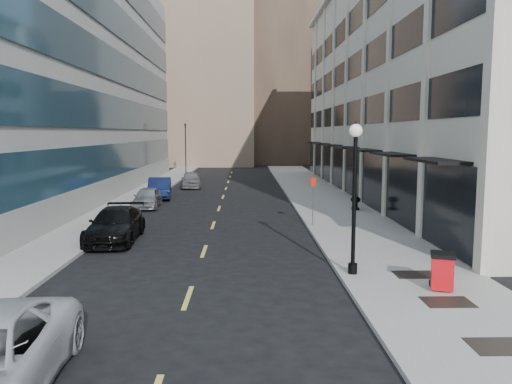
{
  "coord_description": "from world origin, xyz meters",
  "views": [
    {
      "loc": [
        1.78,
        -12.78,
        5.02
      ],
      "look_at": [
        2.27,
        10.88,
        2.19
      ],
      "focal_mm": 35.0,
      "sensor_mm": 36.0,
      "label": 1
    }
  ],
  "objects_px": {
    "traffic_signal": "(185,127)",
    "car_grey_sedan": "(191,180)",
    "car_blue_sedan": "(160,188)",
    "trash_bin": "(442,270)",
    "lamppost": "(355,185)",
    "car_black_pickup": "(115,225)",
    "car_silver_sedan": "(147,198)",
    "urn_planter": "(355,201)",
    "sign_post": "(313,193)"
  },
  "relations": [
    {
      "from": "urn_planter",
      "to": "traffic_signal",
      "type": "bearing_deg",
      "value": 115.61
    },
    {
      "from": "car_black_pickup",
      "to": "lamppost",
      "type": "bearing_deg",
      "value": -34.01
    },
    {
      "from": "lamppost",
      "to": "urn_planter",
      "type": "bearing_deg",
      "value": 77.23
    },
    {
      "from": "car_black_pickup",
      "to": "urn_planter",
      "type": "bearing_deg",
      "value": 30.34
    },
    {
      "from": "trash_bin",
      "to": "sign_post",
      "type": "xyz_separation_m",
      "value": [
        -2.56,
        10.91,
        1.08
      ]
    },
    {
      "from": "car_black_pickup",
      "to": "urn_planter",
      "type": "distance_m",
      "value": 15.38
    },
    {
      "from": "car_blue_sedan",
      "to": "trash_bin",
      "type": "height_order",
      "value": "car_blue_sedan"
    },
    {
      "from": "car_black_pickup",
      "to": "lamppost",
      "type": "xyz_separation_m",
      "value": [
        9.75,
        -6.1,
        2.48
      ]
    },
    {
      "from": "lamppost",
      "to": "car_grey_sedan",
      "type": "bearing_deg",
      "value": 106.89
    },
    {
      "from": "car_blue_sedan",
      "to": "car_silver_sedan",
      "type": "bearing_deg",
      "value": -97.42
    },
    {
      "from": "trash_bin",
      "to": "lamppost",
      "type": "relative_size",
      "value": 0.22
    },
    {
      "from": "traffic_signal",
      "to": "lamppost",
      "type": "bearing_deg",
      "value": -75.98
    },
    {
      "from": "car_black_pickup",
      "to": "urn_planter",
      "type": "xyz_separation_m",
      "value": [
        12.99,
        8.22,
        -0.09
      ]
    },
    {
      "from": "car_silver_sedan",
      "to": "car_blue_sedan",
      "type": "bearing_deg",
      "value": 87.79
    },
    {
      "from": "car_silver_sedan",
      "to": "car_grey_sedan",
      "type": "relative_size",
      "value": 0.93
    },
    {
      "from": "car_silver_sedan",
      "to": "car_grey_sedan",
      "type": "xyz_separation_m",
      "value": [
        1.6,
        12.19,
        0.06
      ]
    },
    {
      "from": "car_blue_sedan",
      "to": "trash_bin",
      "type": "distance_m",
      "value": 26.3
    },
    {
      "from": "car_blue_sedan",
      "to": "car_grey_sedan",
      "type": "bearing_deg",
      "value": 70.42
    },
    {
      "from": "car_black_pickup",
      "to": "car_silver_sedan",
      "type": "xyz_separation_m",
      "value": [
        -0.53,
        10.31,
        -0.07
      ]
    },
    {
      "from": "sign_post",
      "to": "car_silver_sedan",
      "type": "bearing_deg",
      "value": 125.68
    },
    {
      "from": "car_black_pickup",
      "to": "car_blue_sedan",
      "type": "bearing_deg",
      "value": 90.05
    },
    {
      "from": "traffic_signal",
      "to": "car_black_pickup",
      "type": "distance_m",
      "value": 38.24
    },
    {
      "from": "sign_post",
      "to": "urn_planter",
      "type": "height_order",
      "value": "sign_post"
    },
    {
      "from": "sign_post",
      "to": "urn_planter",
      "type": "relative_size",
      "value": 3.11
    },
    {
      "from": "traffic_signal",
      "to": "car_blue_sedan",
      "type": "bearing_deg",
      "value": -88.24
    },
    {
      "from": "traffic_signal",
      "to": "lamppost",
      "type": "height_order",
      "value": "traffic_signal"
    },
    {
      "from": "traffic_signal",
      "to": "car_black_pickup",
      "type": "relative_size",
      "value": 1.32
    },
    {
      "from": "lamppost",
      "to": "urn_planter",
      "type": "xyz_separation_m",
      "value": [
        3.25,
        14.32,
        -2.57
      ]
    },
    {
      "from": "car_grey_sedan",
      "to": "urn_planter",
      "type": "height_order",
      "value": "car_grey_sedan"
    },
    {
      "from": "urn_planter",
      "to": "car_black_pickup",
      "type": "bearing_deg",
      "value": -147.68
    },
    {
      "from": "car_silver_sedan",
      "to": "car_blue_sedan",
      "type": "distance_m",
      "value": 4.77
    },
    {
      "from": "sign_post",
      "to": "lamppost",
      "type": "bearing_deg",
      "value": -107.02
    },
    {
      "from": "trash_bin",
      "to": "urn_planter",
      "type": "xyz_separation_m",
      "value": [
        0.87,
        16.19,
        -0.11
      ]
    },
    {
      "from": "car_blue_sedan",
      "to": "trash_bin",
      "type": "relative_size",
      "value": 4.05
    },
    {
      "from": "trash_bin",
      "to": "sign_post",
      "type": "height_order",
      "value": "sign_post"
    },
    {
      "from": "car_silver_sedan",
      "to": "sign_post",
      "type": "bearing_deg",
      "value": -38.35
    },
    {
      "from": "car_black_pickup",
      "to": "trash_bin",
      "type": "distance_m",
      "value": 14.51
    },
    {
      "from": "car_black_pickup",
      "to": "car_grey_sedan",
      "type": "relative_size",
      "value": 1.2
    },
    {
      "from": "car_blue_sedan",
      "to": "sign_post",
      "type": "height_order",
      "value": "sign_post"
    },
    {
      "from": "car_blue_sedan",
      "to": "urn_planter",
      "type": "distance_m",
      "value": 15.17
    },
    {
      "from": "urn_planter",
      "to": "lamppost",
      "type": "bearing_deg",
      "value": -102.77
    },
    {
      "from": "traffic_signal",
      "to": "trash_bin",
      "type": "xyz_separation_m",
      "value": [
        13.36,
        -45.87,
        -4.93
      ]
    },
    {
      "from": "trash_bin",
      "to": "urn_planter",
      "type": "height_order",
      "value": "trash_bin"
    },
    {
      "from": "car_silver_sedan",
      "to": "trash_bin",
      "type": "height_order",
      "value": "car_silver_sedan"
    },
    {
      "from": "sign_post",
      "to": "car_blue_sedan",
      "type": "bearing_deg",
      "value": 111.57
    },
    {
      "from": "traffic_signal",
      "to": "lamppost",
      "type": "xyz_separation_m",
      "value": [
        10.98,
        -44.0,
        -2.47
      ]
    },
    {
      "from": "car_silver_sedan",
      "to": "trash_bin",
      "type": "bearing_deg",
      "value": -57.5
    },
    {
      "from": "car_blue_sedan",
      "to": "car_black_pickup",
      "type": "bearing_deg",
      "value": -95.39
    },
    {
      "from": "traffic_signal",
      "to": "car_grey_sedan",
      "type": "xyz_separation_m",
      "value": [
        2.3,
        -15.4,
        -4.97
      ]
    },
    {
      "from": "trash_bin",
      "to": "urn_planter",
      "type": "relative_size",
      "value": 1.36
    }
  ]
}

